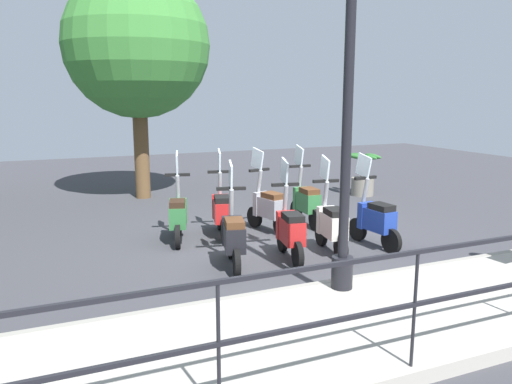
# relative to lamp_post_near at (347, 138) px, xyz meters

# --- Properties ---
(ground_plane) EXTENTS (28.00, 28.00, 0.00)m
(ground_plane) POSITION_rel_lamp_post_near_xyz_m (2.40, -0.45, -2.00)
(ground_plane) COLOR #38383D
(promenade_walkway) EXTENTS (2.20, 20.00, 0.15)m
(promenade_walkway) POSITION_rel_lamp_post_near_xyz_m (-0.75, -0.45, -1.93)
(promenade_walkway) COLOR #A39E93
(promenade_walkway) RESTS_ON ground_plane
(fence_railing) EXTENTS (0.04, 16.03, 1.07)m
(fence_railing) POSITION_rel_lamp_post_near_xyz_m (-1.80, -0.45, -1.09)
(fence_railing) COLOR black
(fence_railing) RESTS_ON promenade_walkway
(lamp_post_near) EXTENTS (0.26, 0.90, 4.19)m
(lamp_post_near) POSITION_rel_lamp_post_near_xyz_m (0.00, 0.00, 0.00)
(lamp_post_near) COLOR black
(lamp_post_near) RESTS_ON promenade_walkway
(tree_distant) EXTENTS (3.43, 3.43, 5.38)m
(tree_distant) POSITION_rel_lamp_post_near_xyz_m (7.31, 1.09, 1.64)
(tree_distant) COLOR brown
(tree_distant) RESTS_ON ground_plane
(potted_palm) EXTENTS (1.06, 0.66, 1.05)m
(potted_palm) POSITION_rel_lamp_post_near_xyz_m (5.44, -4.10, -1.56)
(potted_palm) COLOR slate
(potted_palm) RESTS_ON ground_plane
(scooter_near_0) EXTENTS (1.23, 0.44, 1.54)m
(scooter_near_0) POSITION_rel_lamp_post_near_xyz_m (1.66, -1.70, -1.52)
(scooter_near_0) COLOR black
(scooter_near_0) RESTS_ON ground_plane
(scooter_near_1) EXTENTS (1.23, 0.47, 1.54)m
(scooter_near_1) POSITION_rel_lamp_post_near_xyz_m (1.66, -0.85, -1.52)
(scooter_near_1) COLOR black
(scooter_near_1) RESTS_ON ground_plane
(scooter_near_2) EXTENTS (1.22, 0.47, 1.54)m
(scooter_near_2) POSITION_rel_lamp_post_near_xyz_m (1.62, -0.10, -1.52)
(scooter_near_2) COLOR black
(scooter_near_2) RESTS_ON ground_plane
(scooter_near_3) EXTENTS (1.21, 0.52, 1.54)m
(scooter_near_3) POSITION_rel_lamp_post_near_xyz_m (1.63, 0.82, -1.52)
(scooter_near_3) COLOR black
(scooter_near_3) RESTS_ON ground_plane
(scooter_far_0) EXTENTS (1.23, 0.44, 1.54)m
(scooter_far_0) POSITION_rel_lamp_post_near_xyz_m (3.36, -1.33, -1.52)
(scooter_far_0) COLOR black
(scooter_far_0) RESTS_ON ground_plane
(scooter_far_1) EXTENTS (1.22, 0.50, 1.54)m
(scooter_far_1) POSITION_rel_lamp_post_near_xyz_m (3.21, -0.45, -1.52)
(scooter_far_1) COLOR black
(scooter_far_1) RESTS_ON ground_plane
(scooter_far_2) EXTENTS (1.21, 0.52, 1.54)m
(scooter_far_2) POSITION_rel_lamp_post_near_xyz_m (3.28, 0.43, -1.52)
(scooter_far_2) COLOR black
(scooter_far_2) RESTS_ON ground_plane
(scooter_far_3) EXTENTS (1.20, 0.53, 1.54)m
(scooter_far_3) POSITION_rel_lamp_post_near_xyz_m (3.24, 1.23, -1.52)
(scooter_far_3) COLOR black
(scooter_far_3) RESTS_ON ground_plane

